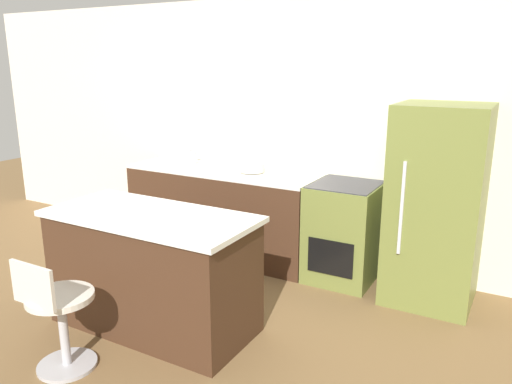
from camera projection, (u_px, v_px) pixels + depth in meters
The scene contains 9 objects.
ground_plane at pixel (231, 269), 4.92m from camera, with size 14.00×14.00×0.00m, color brown.
wall_back at pixel (265, 129), 5.18m from camera, with size 8.00×0.06×2.60m.
back_counter at pixel (223, 212), 5.24m from camera, with size 2.04×0.64×0.91m.
kitchen_island at pixel (153, 271), 3.76m from camera, with size 1.59×0.74×0.91m.
oven_range at pixel (344, 232), 4.61m from camera, with size 0.60×0.65×0.91m.
refrigerator at pixel (436, 206), 4.11m from camera, with size 0.71×0.73×1.66m.
stool_chair at pixel (58, 316), 3.23m from camera, with size 0.43×0.43×0.80m.
kettle at pixel (188, 156), 5.35m from camera, with size 0.17×0.17×0.22m.
mixing_bowl at pixel (252, 167), 4.98m from camera, with size 0.25×0.25×0.09m.
Camera 1 is at (2.45, -3.86, 1.99)m, focal length 35.00 mm.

